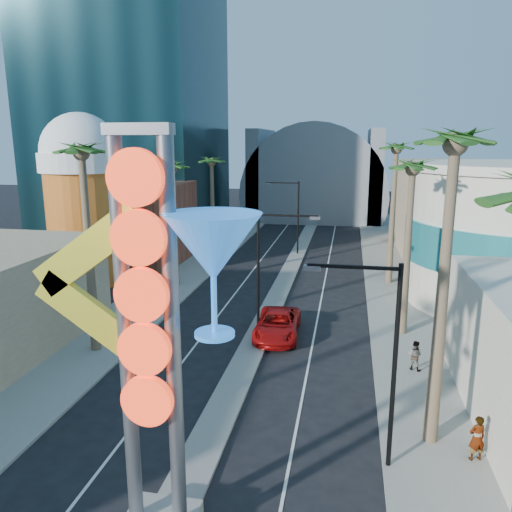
{
  "coord_description": "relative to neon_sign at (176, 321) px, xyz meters",
  "views": [
    {
      "loc": [
        5.34,
        -9.28,
        12.08
      ],
      "look_at": [
        -0.33,
        20.99,
        5.02
      ],
      "focal_mm": 35.0,
      "sensor_mm": 36.0,
      "label": 1
    }
  ],
  "objects": [
    {
      "name": "red_pickup",
      "position": [
        0.38,
        17.28,
        -6.51
      ],
      "size": [
        2.86,
        5.86,
        1.6
      ],
      "primitive_type": "imported",
      "rotation": [
        0.0,
        0.0,
        0.04
      ],
      "color": "#B40E0D",
      "rests_on": "ground"
    },
    {
      "name": "palm_1",
      "position": [
        -9.82,
        13.04,
        3.52
      ],
      "size": [
        2.4,
        2.4,
        12.7
      ],
      "color": "brown",
      "rests_on": "ground"
    },
    {
      "name": "sidewalk_east",
      "position": [
        8.68,
        32.04,
        -7.23
      ],
      "size": [
        5.0,
        100.0,
        0.15
      ],
      "primitive_type": "cube",
      "color": "gray",
      "rests_on": "ground"
    },
    {
      "name": "median",
      "position": [
        -0.82,
        35.04,
        -7.23
      ],
      "size": [
        1.6,
        84.0,
        0.15
      ],
      "primitive_type": "cube",
      "color": "gray",
      "rests_on": "ground"
    },
    {
      "name": "pedestrian_a",
      "position": [
        9.68,
        5.97,
        -6.24
      ],
      "size": [
        0.78,
        0.63,
        1.84
      ],
      "primitive_type": "imported",
      "rotation": [
        0.0,
        0.0,
        3.46
      ],
      "color": "gray",
      "rests_on": "sidewalk_east"
    },
    {
      "name": "canopy",
      "position": [
        -0.82,
        69.04,
        -3.0
      ],
      "size": [
        22.0,
        16.0,
        22.0
      ],
      "color": "slate",
      "rests_on": "ground"
    },
    {
      "name": "streetlight_0",
      "position": [
        -0.27,
        17.04,
        -2.43
      ],
      "size": [
        3.79,
        0.25,
        8.0
      ],
      "color": "black",
      "rests_on": "ground"
    },
    {
      "name": "filler_east",
      "position": [
        15.18,
        45.04,
        -2.31
      ],
      "size": [
        10.0,
        20.0,
        10.0
      ],
      "primitive_type": "cube",
      "color": "tan",
      "rests_on": "ground"
    },
    {
      "name": "neon_sign",
      "position": [
        0.0,
        0.0,
        0.0
      ],
      "size": [
        6.53,
        2.6,
        12.55
      ],
      "color": "gray",
      "rests_on": "ground"
    },
    {
      "name": "palm_5",
      "position": [
        8.18,
        7.04,
        3.96
      ],
      "size": [
        2.4,
        2.4,
        13.2
      ],
      "color": "brown",
      "rests_on": "ground"
    },
    {
      "name": "palm_7",
      "position": [
        8.18,
        31.04,
        3.52
      ],
      "size": [
        2.4,
        2.4,
        12.7
      ],
      "color": "brown",
      "rests_on": "ground"
    },
    {
      "name": "pedestrian_b",
      "position": [
        8.31,
        13.63,
        -6.34
      ],
      "size": [
        0.97,
        0.89,
        1.63
      ],
      "primitive_type": "imported",
      "rotation": [
        0.0,
        0.0,
        2.72
      ],
      "color": "gray",
      "rests_on": "sidewalk_east"
    },
    {
      "name": "palm_2",
      "position": [
        -9.82,
        27.04,
        2.17
      ],
      "size": [
        2.4,
        2.4,
        11.2
      ],
      "color": "brown",
      "rests_on": "ground"
    },
    {
      "name": "sidewalk_west",
      "position": [
        -10.32,
        32.04,
        -7.23
      ],
      "size": [
        5.0,
        100.0,
        0.15
      ],
      "primitive_type": "cube",
      "color": "gray",
      "rests_on": "ground"
    },
    {
      "name": "streetlight_2",
      "position": [
        5.91,
        5.04,
        -2.47
      ],
      "size": [
        3.45,
        0.25,
        8.0
      ],
      "color": "black",
      "rests_on": "ground"
    },
    {
      "name": "beer_mug",
      "position": [
        -17.82,
        27.04,
        0.54
      ],
      "size": [
        7.0,
        7.0,
        14.5
      ],
      "color": "#B85F18",
      "rests_on": "ground"
    },
    {
      "name": "palm_3",
      "position": [
        -9.82,
        39.04,
        2.17
      ],
      "size": [
        2.4,
        2.4,
        11.2
      ],
      "color": "brown",
      "rests_on": "ground"
    },
    {
      "name": "palm_6",
      "position": [
        8.18,
        19.04,
        2.62
      ],
      "size": [
        2.4,
        2.4,
        11.7
      ],
      "color": "brown",
      "rests_on": "ground"
    },
    {
      "name": "streetlight_1",
      "position": [
        -1.36,
        41.04,
        -2.43
      ],
      "size": [
        3.79,
        0.25,
        8.0
      ],
      "color": "black",
      "rests_on": "ground"
    },
    {
      "name": "brick_filler_west",
      "position": [
        -16.82,
        35.04,
        -3.31
      ],
      "size": [
        10.0,
        10.0,
        8.0
      ],
      "primitive_type": "cube",
      "color": "brown",
      "rests_on": "ground"
    },
    {
      "name": "hotel_tower",
      "position": [
        -22.82,
        49.04,
        17.69
      ],
      "size": [
        20.0,
        20.0,
        50.0
      ],
      "primitive_type": "cube",
      "color": "black",
      "rests_on": "ground"
    }
  ]
}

